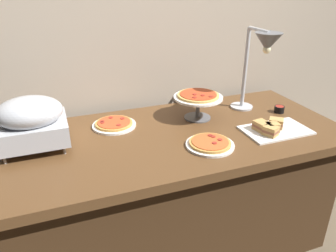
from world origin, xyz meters
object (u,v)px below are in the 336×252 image
at_px(pizza_plate_raised_stand, 198,99).
at_px(sauce_cup_near, 279,109).
at_px(pizza_plate_front, 210,144).
at_px(pizza_plate_center, 114,124).
at_px(heat_lamp, 263,51).
at_px(chafing_dish, 31,121).
at_px(sandwich_platter, 273,128).

bearing_deg(pizza_plate_raised_stand, sauce_cup_near, -10.65).
distance_m(pizza_plate_front, pizza_plate_center, 0.56).
bearing_deg(pizza_plate_raised_stand, heat_lamp, -15.54).
bearing_deg(heat_lamp, sauce_cup_near, -0.76).
distance_m(pizza_plate_front, sauce_cup_near, 0.65).
distance_m(pizza_plate_center, sauce_cup_near, 1.01).
bearing_deg(chafing_dish, pizza_plate_front, -19.37).
xyz_separation_m(sandwich_platter, sauce_cup_near, (0.21, 0.21, 0.00)).
height_order(pizza_plate_front, sauce_cup_near, sauce_cup_near).
bearing_deg(sandwich_platter, pizza_plate_raised_stand, 134.22).
xyz_separation_m(heat_lamp, pizza_plate_raised_stand, (-0.34, 0.09, -0.27)).
distance_m(pizza_plate_front, pizza_plate_raised_stand, 0.37).
relative_size(chafing_dish, sandwich_platter, 0.91).
bearing_deg(chafing_dish, sauce_cup_near, -1.77).
bearing_deg(sandwich_platter, heat_lamp, 80.85).
height_order(chafing_dish, pizza_plate_front, chafing_dish).
relative_size(pizza_plate_center, pizza_plate_raised_stand, 0.86).
bearing_deg(pizza_plate_center, sandwich_platter, -25.06).
relative_size(pizza_plate_front, pizza_plate_center, 0.99).
bearing_deg(pizza_plate_center, chafing_dish, -164.96).
distance_m(pizza_plate_center, pizza_plate_raised_stand, 0.50).
relative_size(heat_lamp, pizza_plate_raised_stand, 1.78).
height_order(pizza_plate_raised_stand, sandwich_platter, pizza_plate_raised_stand).
height_order(heat_lamp, pizza_plate_raised_stand, heat_lamp).
height_order(pizza_plate_front, sandwich_platter, sandwich_platter).
height_order(chafing_dish, sandwich_platter, chafing_dish).
distance_m(heat_lamp, pizza_plate_center, 0.92).
distance_m(heat_lamp, sandwich_platter, 0.43).
relative_size(pizza_plate_raised_stand, sandwich_platter, 0.79).
distance_m(heat_lamp, pizza_plate_front, 0.62).
bearing_deg(pizza_plate_front, chafing_dish, 160.63).
bearing_deg(pizza_plate_front, pizza_plate_center, 135.10).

